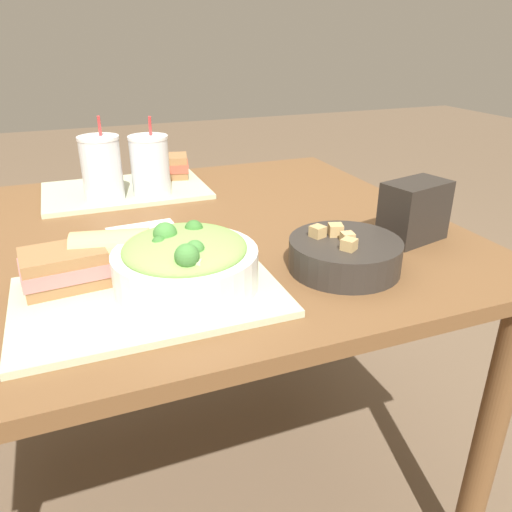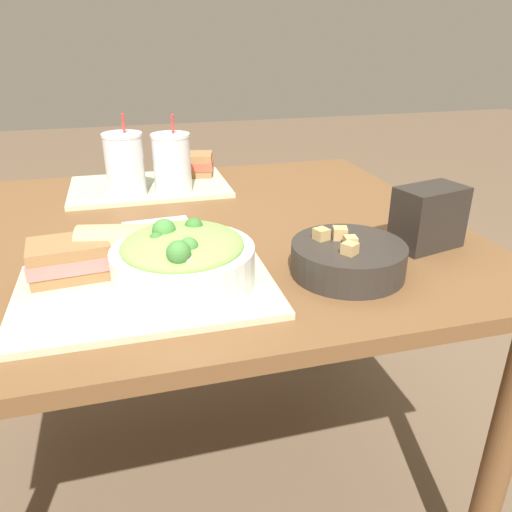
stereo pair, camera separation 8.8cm
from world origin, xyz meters
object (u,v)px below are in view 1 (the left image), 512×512
(drink_cup_dark, at_px, (102,171))
(chip_bag, at_px, (414,211))
(salad_bowl, at_px, (185,261))
(napkin_folded, at_px, (144,231))
(sandwich_far, at_px, (166,166))
(soup_bowl, at_px, (345,253))
(sandwich_near, at_px, (65,268))
(baguette_near, at_px, (113,252))
(drink_cup_red, at_px, (151,168))

(drink_cup_dark, relative_size, chip_bag, 1.37)
(salad_bowl, xyz_separation_m, napkin_folded, (-0.02, 0.31, -0.06))
(sandwich_far, xyz_separation_m, drink_cup_dark, (-0.19, -0.15, 0.04))
(chip_bag, xyz_separation_m, napkin_folded, (-0.52, 0.25, -0.06))
(soup_bowl, relative_size, drink_cup_dark, 0.99)
(soup_bowl, distance_m, sandwich_near, 0.49)
(sandwich_near, bearing_deg, soup_bowl, -16.79)
(drink_cup_dark, xyz_separation_m, chip_bag, (0.58, -0.48, -0.02))
(baguette_near, xyz_separation_m, sandwich_far, (0.22, 0.59, -0.01))
(drink_cup_dark, bearing_deg, sandwich_far, 39.08)
(salad_bowl, height_order, drink_cup_dark, drink_cup_dark)
(soup_bowl, distance_m, sandwich_far, 0.73)
(sandwich_far, distance_m, drink_cup_dark, 0.25)
(drink_cup_red, distance_m, napkin_folded, 0.25)
(drink_cup_dark, bearing_deg, salad_bowl, -81.85)
(sandwich_near, relative_size, sandwich_far, 1.01)
(napkin_folded, bearing_deg, sandwich_far, 70.79)
(drink_cup_red, bearing_deg, sandwich_far, 65.96)
(soup_bowl, bearing_deg, baguette_near, 164.31)
(salad_bowl, distance_m, baguette_near, 0.14)
(soup_bowl, relative_size, baguette_near, 1.41)
(soup_bowl, relative_size, chip_bag, 1.36)
(drink_cup_red, bearing_deg, salad_bowl, -94.64)
(baguette_near, height_order, chip_bag, chip_bag)
(salad_bowl, height_order, soup_bowl, salad_bowl)
(salad_bowl, relative_size, napkin_folded, 1.54)
(sandwich_near, distance_m, chip_bag, 0.69)
(soup_bowl, relative_size, sandwich_far, 1.42)
(sandwich_near, xyz_separation_m, drink_cup_dark, (0.11, 0.46, 0.04))
(salad_bowl, relative_size, drink_cup_red, 1.19)
(chip_bag, bearing_deg, sandwich_near, 164.78)
(salad_bowl, relative_size, drink_cup_dark, 1.15)
(soup_bowl, distance_m, drink_cup_red, 0.61)
(drink_cup_dark, relative_size, drink_cup_red, 1.04)
(baguette_near, bearing_deg, sandwich_far, -8.59)
(sandwich_near, relative_size, drink_cup_red, 0.73)
(sandwich_far, height_order, drink_cup_red, drink_cup_red)
(drink_cup_red, distance_m, chip_bag, 0.66)
(sandwich_near, distance_m, drink_cup_red, 0.51)
(sandwich_near, relative_size, baguette_near, 1.01)
(soup_bowl, distance_m, drink_cup_dark, 0.67)
(soup_bowl, relative_size, napkin_folded, 1.33)
(sandwich_near, distance_m, drink_cup_dark, 0.47)
(baguette_near, xyz_separation_m, napkin_folded, (0.08, 0.21, -0.05))
(soup_bowl, relative_size, sandwich_near, 1.40)
(drink_cup_dark, height_order, drink_cup_red, drink_cup_dark)
(salad_bowl, distance_m, sandwich_near, 0.20)
(salad_bowl, xyz_separation_m, drink_cup_dark, (-0.08, 0.54, 0.03))
(chip_bag, bearing_deg, napkin_folded, 141.09)
(salad_bowl, distance_m, napkin_folded, 0.32)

